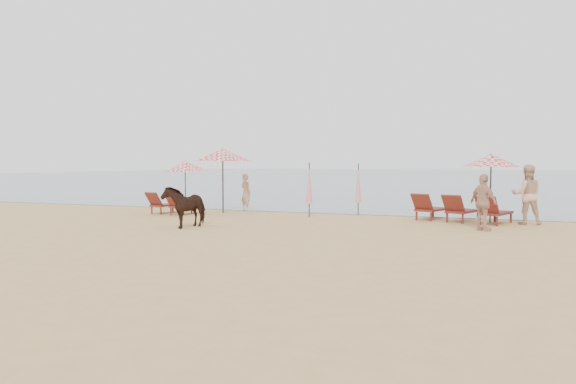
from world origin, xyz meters
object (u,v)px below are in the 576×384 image
object	(u,v)px
beachgoer_right_b	(483,202)
lounger_cluster_right	(460,209)
lounger_cluster_left	(173,204)
umbrella_closed_right	(309,184)
umbrella_open_left_a	(223,155)
cow	(185,206)
beachgoer_left	(246,192)
umbrella_open_left_b	(185,166)
umbrella_closed_left	(358,183)
beachgoer_right_a	(527,195)
umbrella_open_right	(491,160)

from	to	relation	value
beachgoer_right_b	lounger_cluster_right	bearing A→B (deg)	-26.04
beachgoer_right_b	lounger_cluster_left	bearing A→B (deg)	37.74
umbrella_closed_right	umbrella_open_left_a	bearing A→B (deg)	175.26
cow	beachgoer_left	bearing A→B (deg)	104.01
umbrella_open_left_b	umbrella_closed_left	size ratio (longest dim) A/B	1.09
umbrella_closed_right	beachgoer_right_a	distance (m)	7.33
umbrella_open_right	beachgoer_right_b	size ratio (longest dim) A/B	1.38
umbrella_open_right	beachgoer_right_b	world-z (taller)	umbrella_open_right
beachgoer_right_a	umbrella_open_right	bearing A→B (deg)	-15.40
umbrella_closed_left	beachgoer_right_b	distance (m)	5.77
lounger_cluster_left	beachgoer_right_b	bearing A→B (deg)	5.12
umbrella_open_right	cow	size ratio (longest dim) A/B	1.50
beachgoer_right_a	umbrella_closed_left	bearing A→B (deg)	-18.04
cow	beachgoer_left	world-z (taller)	beachgoer_left
umbrella_closed_right	umbrella_closed_left	bearing A→B (deg)	43.69
umbrella_open_left_b	umbrella_closed_right	world-z (taller)	umbrella_open_left_b
umbrella_closed_left	umbrella_closed_right	size ratio (longest dim) A/B	0.98
umbrella_open_left_a	cow	distance (m)	5.20
umbrella_open_left_b	beachgoer_right_b	distance (m)	13.48
lounger_cluster_left	umbrella_open_right	distance (m)	11.68
umbrella_open_right	umbrella_closed_left	distance (m)	4.90
lounger_cluster_right	umbrella_closed_right	world-z (taller)	umbrella_closed_right
umbrella_open_left_b	umbrella_open_left_a	bearing A→B (deg)	-36.85
umbrella_open_left_b	cow	bearing A→B (deg)	-61.67
umbrella_open_left_a	umbrella_closed_left	bearing A→B (deg)	10.70
lounger_cluster_right	cow	bearing A→B (deg)	-130.17
umbrella_open_left_b	cow	size ratio (longest dim) A/B	1.40
lounger_cluster_left	umbrella_open_left_b	bearing A→B (deg)	124.82
umbrella_closed_left	beachgoer_right_a	size ratio (longest dim) A/B	1.02
beachgoer_right_b	umbrella_open_left_a	bearing A→B (deg)	30.01
lounger_cluster_right	umbrella_closed_right	distance (m)	5.33
lounger_cluster_left	umbrella_closed_left	world-z (taller)	umbrella_closed_left
lounger_cluster_left	umbrella_open_left_b	xyz separation A→B (m)	(-1.39, 3.10, 1.45)
umbrella_closed_left	umbrella_open_left_a	bearing A→B (deg)	-168.17
umbrella_open_left_a	umbrella_open_left_b	size ratio (longest dim) A/B	1.19
umbrella_open_left_b	beachgoer_left	distance (m)	3.62
lounger_cluster_left	umbrella_closed_left	distance (m)	7.16
umbrella_open_left_a	beachgoer_right_a	distance (m)	11.13
umbrella_closed_left	umbrella_closed_right	world-z (taller)	umbrella_closed_right
umbrella_open_left_a	beachgoer_right_b	distance (m)	10.22
umbrella_closed_right	beachgoer_right_a	size ratio (longest dim) A/B	1.04
lounger_cluster_left	umbrella_open_right	world-z (taller)	umbrella_open_right
cow	beachgoer_left	xyz separation A→B (m)	(-0.85, 5.89, 0.12)
umbrella_closed_left	umbrella_closed_right	distance (m)	2.02
umbrella_open_left_b	beachgoer_left	xyz separation A→B (m)	(3.37, -0.75, -1.09)
umbrella_open_left_a	cow	size ratio (longest dim) A/B	1.67
umbrella_open_left_a	umbrella_closed_right	distance (m)	3.89
umbrella_open_left_a	umbrella_closed_right	bearing A→B (deg)	-5.87
umbrella_closed_left	cow	distance (m)	7.05
lounger_cluster_right	umbrella_open_right	size ratio (longest dim) A/B	1.43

